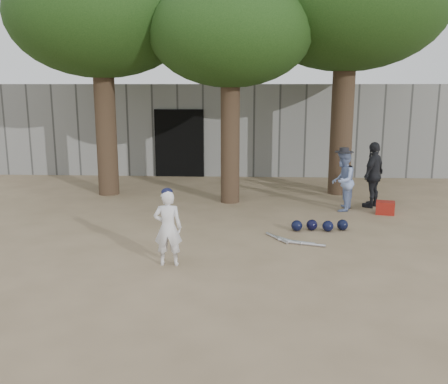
# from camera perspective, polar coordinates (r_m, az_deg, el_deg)

# --- Properties ---
(ground) EXTENTS (70.00, 70.00, 0.00)m
(ground) POSITION_cam_1_polar(r_m,az_deg,el_deg) (8.98, -4.17, -7.25)
(ground) COLOR #937C5E
(ground) RESTS_ON ground
(boy_player) EXTENTS (0.48, 0.33, 1.29)m
(boy_player) POSITION_cam_1_polar(r_m,az_deg,el_deg) (8.37, -6.43, -4.11)
(boy_player) COLOR white
(boy_player) RESTS_ON ground
(spectator_blue) EXTENTS (0.76, 0.86, 1.45)m
(spectator_blue) POSITION_cam_1_polar(r_m,az_deg,el_deg) (12.26, 13.41, 1.25)
(spectator_blue) COLOR #7E92C3
(spectator_blue) RESTS_ON ground
(spectator_dark) EXTENTS (0.88, 1.00, 1.62)m
(spectator_dark) POSITION_cam_1_polar(r_m,az_deg,el_deg) (12.81, 16.71, 1.90)
(spectator_dark) COLOR black
(spectator_dark) RESTS_ON ground
(red_bag) EXTENTS (0.49, 0.42, 0.30)m
(red_bag) POSITION_cam_1_polar(r_m,az_deg,el_deg) (12.31, 17.94, -1.73)
(red_bag) COLOR #A52816
(red_bag) RESTS_ON ground
(back_building) EXTENTS (16.00, 5.24, 3.00)m
(back_building) POSITION_cam_1_polar(r_m,az_deg,el_deg) (18.82, -0.45, 7.66)
(back_building) COLOR gray
(back_building) RESTS_ON ground
(helmet_row) EXTENTS (1.19, 0.33, 0.23)m
(helmet_row) POSITION_cam_1_polar(r_m,az_deg,el_deg) (10.58, 10.89, -3.77)
(helmet_row) COLOR black
(helmet_row) RESTS_ON ground
(bat_pile) EXTENTS (1.10, 0.82, 0.06)m
(bat_pile) POSITION_cam_1_polar(r_m,az_deg,el_deg) (9.76, 7.72, -5.55)
(bat_pile) COLOR #BABAC2
(bat_pile) RESTS_ON ground
(tree_row) EXTENTS (11.40, 5.80, 6.69)m
(tree_row) POSITION_cam_1_polar(r_m,az_deg,el_deg) (13.53, 1.52, 19.41)
(tree_row) COLOR brown
(tree_row) RESTS_ON ground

